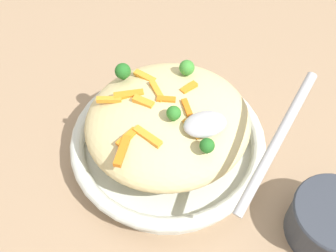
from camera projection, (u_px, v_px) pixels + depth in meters
name	position (u px, v px, depth m)	size (l,w,h in m)	color
ground_plane	(168.00, 153.00, 0.63)	(2.40, 2.40, 0.00)	#9E7F60
serving_bowl	(168.00, 144.00, 0.61)	(0.29, 0.29, 0.05)	silver
pasta_mound	(168.00, 122.00, 0.57)	(0.23, 0.22, 0.08)	#DBC689
carrot_piece_0	(192.00, 129.00, 0.52)	(0.03, 0.01, 0.01)	orange
carrot_piece_1	(148.00, 137.00, 0.51)	(0.04, 0.01, 0.01)	orange
carrot_piece_2	(168.00, 99.00, 0.54)	(0.03, 0.01, 0.01)	orange
carrot_piece_3	(145.00, 76.00, 0.58)	(0.03, 0.01, 0.01)	orange
carrot_piece_4	(122.00, 151.00, 0.50)	(0.04, 0.01, 0.01)	orange
carrot_piece_5	(127.00, 137.00, 0.51)	(0.03, 0.01, 0.01)	orange
carrot_piece_6	(109.00, 100.00, 0.55)	(0.03, 0.01, 0.01)	orange
carrot_piece_7	(187.00, 108.00, 0.54)	(0.03, 0.01, 0.01)	orange
carrot_piece_8	(189.00, 88.00, 0.56)	(0.03, 0.01, 0.01)	orange
carrot_piece_9	(157.00, 92.00, 0.55)	(0.04, 0.01, 0.01)	orange
carrot_piece_10	(143.00, 102.00, 0.54)	(0.03, 0.01, 0.01)	orange
carrot_piece_11	(129.00, 95.00, 0.56)	(0.04, 0.01, 0.01)	orange
broccoli_floret_0	(123.00, 71.00, 0.57)	(0.02, 0.02, 0.02)	#205B1C
broccoli_floret_1	(207.00, 146.00, 0.50)	(0.02, 0.02, 0.02)	#205B1C
broccoli_floret_2	(172.00, 114.00, 0.52)	(0.02, 0.02, 0.02)	#296820
broccoli_floret_3	(187.00, 68.00, 0.57)	(0.02, 0.02, 0.02)	#377928
serving_spoon	(232.00, 131.00, 0.49)	(0.16, 0.15, 0.07)	#B7B7BC
companion_bowl	(331.00, 220.00, 0.53)	(0.11, 0.11, 0.06)	#333842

